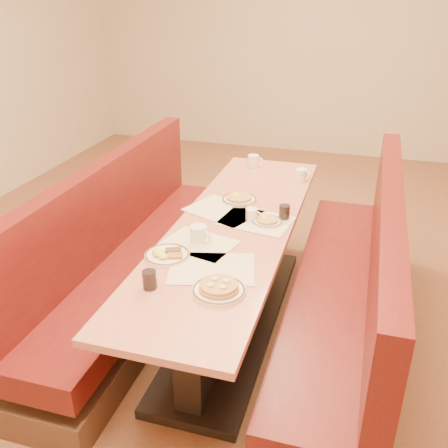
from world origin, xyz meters
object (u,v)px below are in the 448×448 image
(booth_left, at_px, (130,262))
(eggs_plate, at_px, (166,255))
(coffee_mug_b, at_px, (199,234))
(coffee_mug_c, at_px, (302,175))
(soda_tumbler_mid, at_px, (284,212))
(soda_tumbler_near, at_px, (150,280))
(diner_table, at_px, (233,276))
(coffee_mug_d, at_px, (254,161))
(booth_right, at_px, (349,297))
(pancake_plate, at_px, (219,289))
(coffee_mug_a, at_px, (252,214))

(booth_left, height_order, eggs_plate, booth_left)
(coffee_mug_b, xyz_separation_m, coffee_mug_c, (0.41, 1.15, -0.01))
(eggs_plate, xyz_separation_m, soda_tumbler_mid, (0.52, 0.65, 0.03))
(coffee_mug_c, xyz_separation_m, soda_tumbler_near, (-0.48, -1.66, 0.00))
(diner_table, xyz_separation_m, coffee_mug_d, (-0.13, 1.06, 0.43))
(booth_right, xyz_separation_m, pancake_plate, (-0.60, -0.74, 0.41))
(booth_left, distance_m, coffee_mug_d, 1.30)
(booth_left, distance_m, soda_tumbler_mid, 1.11)
(booth_left, xyz_separation_m, booth_right, (1.46, 0.00, 0.00))
(pancake_plate, xyz_separation_m, eggs_plate, (-0.37, 0.25, -0.01))
(diner_table, bearing_deg, booth_left, 180.00)
(eggs_plate, height_order, soda_tumbler_near, soda_tumbler_near)
(pancake_plate, height_order, soda_tumbler_near, soda_tumbler_near)
(coffee_mug_d, bearing_deg, soda_tumbler_mid, -69.84)
(booth_left, bearing_deg, coffee_mug_d, 60.54)
(coffee_mug_a, xyz_separation_m, coffee_mug_d, (-0.22, 0.98, 0.01))
(booth_left, distance_m, coffee_mug_a, 0.93)
(diner_table, bearing_deg, coffee_mug_b, -113.26)
(coffee_mug_b, height_order, soda_tumbler_near, coffee_mug_b)
(coffee_mug_b, distance_m, coffee_mug_c, 1.22)
(coffee_mug_c, bearing_deg, diner_table, -95.88)
(booth_left, xyz_separation_m, pancake_plate, (0.86, -0.74, 0.41))
(diner_table, height_order, coffee_mug_b, coffee_mug_b)
(coffee_mug_b, distance_m, coffee_mug_d, 1.35)
(coffee_mug_a, relative_size, soda_tumbler_mid, 1.10)
(eggs_plate, distance_m, soda_tumbler_near, 0.31)
(coffee_mug_d, bearing_deg, booth_right, -55.21)
(eggs_plate, xyz_separation_m, coffee_mug_a, (0.33, 0.58, 0.03))
(coffee_mug_a, bearing_deg, coffee_mug_b, -115.74)
(pancake_plate, height_order, coffee_mug_b, coffee_mug_b)
(pancake_plate, relative_size, soda_tumbler_mid, 2.77)
(booth_right, height_order, coffee_mug_d, booth_right)
(diner_table, distance_m, soda_tumbler_mid, 0.53)
(coffee_mug_a, bearing_deg, booth_right, -3.01)
(coffee_mug_b, bearing_deg, diner_table, 84.65)
(booth_left, xyz_separation_m, coffee_mug_b, (0.61, -0.29, 0.44))
(diner_table, xyz_separation_m, soda_tumbler_near, (-0.20, -0.80, 0.42))
(eggs_plate, relative_size, coffee_mug_d, 1.93)
(booth_right, height_order, soda_tumbler_mid, booth_right)
(pancake_plate, bearing_deg, soda_tumbler_near, -169.89)
(booth_left, height_order, coffee_mug_b, booth_left)
(coffee_mug_a, bearing_deg, booth_left, -169.79)
(eggs_plate, bearing_deg, coffee_mug_a, 60.13)
(diner_table, relative_size, soda_tumbler_mid, 26.86)
(booth_left, relative_size, soda_tumbler_near, 26.44)
(soda_tumbler_near, relative_size, soda_tumbler_mid, 1.02)
(booth_left, bearing_deg, eggs_plate, -45.05)
(booth_right, relative_size, soda_tumbler_near, 26.44)
(coffee_mug_b, bearing_deg, coffee_mug_d, 108.22)
(soda_tumbler_mid, bearing_deg, coffee_mug_c, 89.72)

